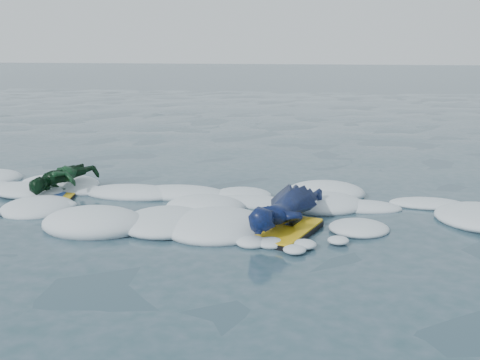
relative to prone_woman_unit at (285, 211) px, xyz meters
name	(u,v)px	position (x,y,z in m)	size (l,w,h in m)	color
ground	(220,236)	(-0.70, -0.41, -0.23)	(120.00, 120.00, 0.00)	#152634
foam_band	(236,212)	(-0.70, 0.62, -0.23)	(12.00, 3.10, 0.30)	silver
prone_woman_unit	(285,211)	(0.00, 0.00, 0.00)	(1.03, 1.79, 0.44)	black
prone_child_unit	(64,182)	(-3.28, 1.01, -0.01)	(0.91, 1.23, 0.43)	black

